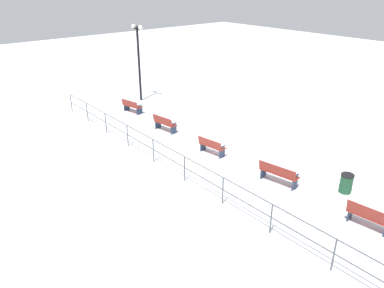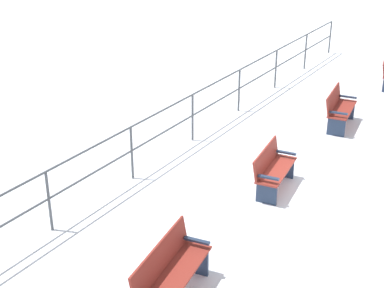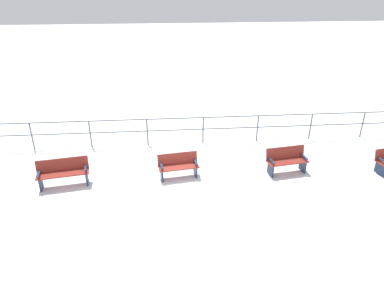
# 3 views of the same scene
# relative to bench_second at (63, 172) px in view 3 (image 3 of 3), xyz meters

# --- Properties ---
(ground_plane) EXTENTS (80.00, 80.00, 0.00)m
(ground_plane) POSITION_rel_bench_second_xyz_m (-0.01, 3.81, -0.49)
(ground_plane) COLOR white
(ground_plane) RESTS_ON ground
(bench_second) EXTENTS (0.77, 1.71, 0.91)m
(bench_second) POSITION_rel_bench_second_xyz_m (0.00, 0.00, 0.00)
(bench_second) COLOR maroon
(bench_second) RESTS_ON ground
(bench_third) EXTENTS (0.68, 1.43, 0.84)m
(bench_third) POSITION_rel_bench_second_xyz_m (-0.20, 3.80, -0.05)
(bench_third) COLOR maroon
(bench_third) RESTS_ON ground
(bench_fourth) EXTENTS (0.72, 1.49, 0.91)m
(bench_fourth) POSITION_rel_bench_second_xyz_m (-0.20, 7.61, -0.02)
(bench_fourth) COLOR maroon
(bench_fourth) RESTS_ON ground
(waterfront_railing) EXTENTS (0.05, 20.47, 1.15)m
(waterfront_railing) POSITION_rel_bench_second_xyz_m (-2.78, 3.81, 0.29)
(waterfront_railing) COLOR #4C5156
(waterfront_railing) RESTS_ON ground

